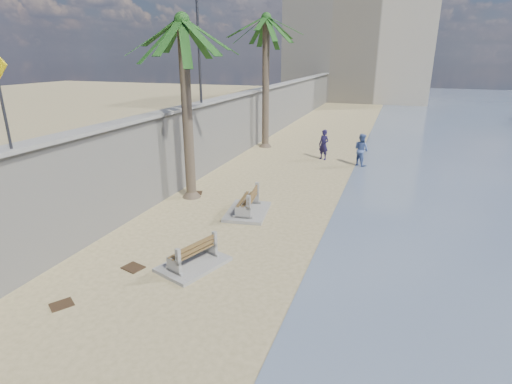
# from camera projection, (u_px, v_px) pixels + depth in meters

# --- Properties ---
(ground_plane) EXTENTS (140.00, 140.00, 0.00)m
(ground_plane) POSITION_uv_depth(u_px,v_px,m) (164.00, 355.00, 8.18)
(ground_plane) COLOR tan
(seawall) EXTENTS (0.45, 70.00, 3.50)m
(seawall) POSITION_uv_depth(u_px,v_px,m) (255.00, 118.00, 27.06)
(seawall) COLOR gray
(seawall) RESTS_ON ground_plane
(wall_cap) EXTENTS (0.80, 70.00, 0.12)m
(wall_cap) POSITION_uv_depth(u_px,v_px,m) (255.00, 91.00, 26.47)
(wall_cap) COLOR gray
(wall_cap) RESTS_ON seawall
(end_building) EXTENTS (18.00, 12.00, 14.00)m
(end_building) POSITION_uv_depth(u_px,v_px,m) (360.00, 45.00, 52.80)
(end_building) COLOR #B7AA93
(end_building) RESTS_ON ground_plane
(bench_near) EXTENTS (1.88, 2.26, 0.81)m
(bench_near) POSITION_uv_depth(u_px,v_px,m) (193.00, 255.00, 11.50)
(bench_near) COLOR gray
(bench_near) RESTS_ON ground_plane
(bench_far) EXTENTS (1.80, 2.39, 0.92)m
(bench_far) POSITION_uv_depth(u_px,v_px,m) (247.00, 203.00, 15.35)
(bench_far) COLOR gray
(bench_far) RESTS_ON ground_plane
(palm_mid) EXTENTS (5.00, 5.00, 7.95)m
(palm_mid) POSITION_uv_depth(u_px,v_px,m) (182.00, 23.00, 14.96)
(palm_mid) COLOR brown
(palm_mid) RESTS_ON ground_plane
(palm_back) EXTENTS (5.00, 5.00, 8.82)m
(palm_back) POSITION_uv_depth(u_px,v_px,m) (266.00, 20.00, 24.03)
(palm_back) COLOR brown
(palm_back) RESTS_ON ground_plane
(streetlight) EXTENTS (0.28, 0.28, 5.12)m
(streetlight) POSITION_uv_depth(u_px,v_px,m) (198.00, 36.00, 18.30)
(streetlight) COLOR #2D2D33
(streetlight) RESTS_ON wall_cap
(person_a) EXTENTS (0.86, 0.76, 2.00)m
(person_a) POSITION_uv_depth(u_px,v_px,m) (324.00, 143.00, 23.05)
(person_a) COLOR #1B153B
(person_a) RESTS_ON ground_plane
(person_b) EXTENTS (1.20, 1.16, 1.97)m
(person_b) POSITION_uv_depth(u_px,v_px,m) (361.00, 148.00, 21.82)
(person_b) COLOR #4D64A0
(person_b) RESTS_ON ground_plane
(debris_b) EXTENTS (0.63, 0.66, 0.03)m
(debris_b) POSITION_uv_depth(u_px,v_px,m) (62.00, 305.00, 9.79)
(debris_b) COLOR #382616
(debris_b) RESTS_ON ground_plane
(debris_c) EXTENTS (0.82, 0.75, 0.03)m
(debris_c) POSITION_uv_depth(u_px,v_px,m) (194.00, 193.00, 17.66)
(debris_c) COLOR #382616
(debris_c) RESTS_ON ground_plane
(debris_d) EXTENTS (0.67, 0.59, 0.03)m
(debris_d) POSITION_uv_depth(u_px,v_px,m) (133.00, 267.00, 11.50)
(debris_d) COLOR #382616
(debris_d) RESTS_ON ground_plane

